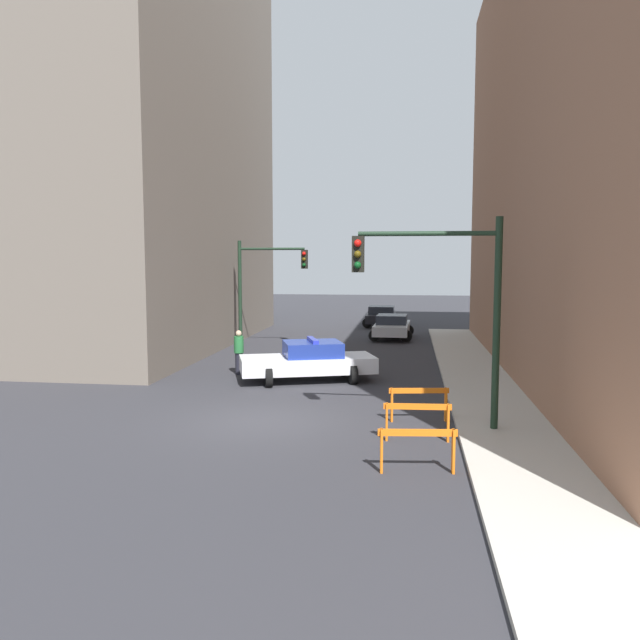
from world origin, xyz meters
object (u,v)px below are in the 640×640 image
object	(u,v)px
pedestrian_crossing	(239,352)
barrier_back	(419,399)
parked_car_mid	(382,316)
traffic_light_far	(262,278)
police_car	(309,361)
parked_car_near	(392,326)
barrier_mid	(417,415)
barrier_front	(417,443)
traffic_light_near	(449,291)

from	to	relation	value
pedestrian_crossing	barrier_back	xyz separation A→B (m)	(6.56, -5.94, -0.24)
parked_car_mid	traffic_light_far	bearing A→B (deg)	-116.20
barrier_back	police_car	bearing A→B (deg)	126.67
parked_car_near	pedestrian_crossing	world-z (taller)	pedestrian_crossing
barrier_mid	pedestrian_crossing	bearing A→B (deg)	129.87
parked_car_mid	barrier_back	bearing A→B (deg)	-84.70
barrier_front	barrier_back	world-z (taller)	same
traffic_light_near	barrier_back	distance (m)	3.11
parked_car_mid	parked_car_near	bearing A→B (deg)	-82.01
parked_car_near	barrier_back	xyz separation A→B (m)	(1.17, -17.44, -0.06)
police_car	barrier_back	size ratio (longest dim) A/B	3.18
barrier_mid	traffic_light_near	bearing A→B (deg)	52.71
traffic_light_far	barrier_mid	size ratio (longest dim) A/B	3.25
police_car	pedestrian_crossing	world-z (taller)	pedestrian_crossing
traffic_light_near	traffic_light_far	bearing A→B (deg)	119.81
barrier_back	barrier_mid	bearing A→B (deg)	-92.04
traffic_light_far	police_car	bearing A→B (deg)	-65.99
traffic_light_near	parked_car_near	bearing A→B (deg)	95.70
parked_car_near	pedestrian_crossing	xyz separation A→B (m)	(-5.39, -11.49, 0.19)
traffic_light_far	police_car	world-z (taller)	traffic_light_far
traffic_light_near	barrier_mid	xyz separation A→B (m)	(-0.73, -0.95, -2.91)
barrier_mid	police_car	bearing A→B (deg)	118.27
traffic_light_near	traffic_light_far	world-z (taller)	traffic_light_near
traffic_light_far	pedestrian_crossing	distance (m)	7.68
barrier_back	parked_car_near	bearing A→B (deg)	93.83
police_car	barrier_mid	bearing A→B (deg)	-170.16
barrier_mid	barrier_front	bearing A→B (deg)	-90.73
traffic_light_far	barrier_mid	xyz separation A→B (m)	(7.31, -14.97, -2.78)
traffic_light_far	pedestrian_crossing	size ratio (longest dim) A/B	3.13
pedestrian_crossing	parked_car_near	bearing A→B (deg)	-74.93
parked_car_mid	barrier_front	size ratio (longest dim) A/B	2.70
pedestrian_crossing	barrier_front	distance (m)	11.92
traffic_light_far	police_car	size ratio (longest dim) A/B	1.03
traffic_light_near	barrier_mid	bearing A→B (deg)	-127.29
parked_car_mid	pedestrian_crossing	size ratio (longest dim) A/B	2.60
parked_car_mid	barrier_front	xyz separation A→B (m)	(1.91, -27.89, -0.06)
traffic_light_far	barrier_front	xyz separation A→B (m)	(7.28, -17.22, -2.78)
pedestrian_crossing	police_car	bearing A→B (deg)	-157.36
parked_car_mid	traffic_light_near	bearing A→B (deg)	-83.34
traffic_light_far	barrier_front	distance (m)	18.90
barrier_front	traffic_light_near	bearing A→B (deg)	76.72
barrier_front	barrier_mid	xyz separation A→B (m)	(0.03, 2.24, 0.00)
traffic_light_far	parked_car_near	xyz separation A→B (m)	(6.20, 4.29, -2.72)
parked_car_near	barrier_front	xyz separation A→B (m)	(1.07, -21.51, -0.06)
parked_car_near	barrier_mid	xyz separation A→B (m)	(1.10, -19.26, -0.06)
police_car	parked_car_near	size ratio (longest dim) A/B	1.15
traffic_light_far	pedestrian_crossing	bearing A→B (deg)	-83.55
police_car	barrier_front	size ratio (longest dim) A/B	3.16
parked_car_mid	barrier_front	bearing A→B (deg)	-85.59
police_car	parked_car_mid	xyz separation A→B (m)	(1.76, 18.75, -0.05)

